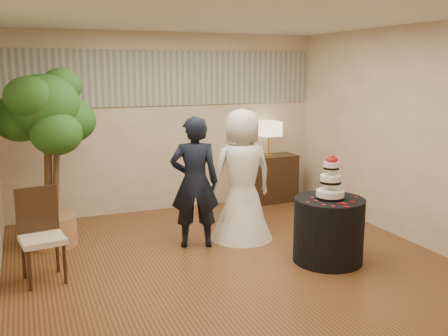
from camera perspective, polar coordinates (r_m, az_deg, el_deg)
name	(u,v)px	position (r m, az deg, el deg)	size (l,w,h in m)	color
floor	(229,262)	(6.01, 0.55, -10.64)	(5.00, 5.00, 0.00)	brown
ceiling	(229,16)	(5.60, 0.61, 16.98)	(5.00, 5.00, 0.00)	white
wall_back	(169,123)	(7.99, -6.34, 5.16)	(5.00, 0.06, 2.80)	beige
wall_front	(371,196)	(3.51, 16.47, -3.13)	(5.00, 0.06, 2.80)	beige
wall_right	(404,134)	(6.98, 19.93, 3.67)	(0.06, 5.00, 2.80)	beige
mural_border	(168,78)	(7.92, -6.42, 10.18)	(4.90, 0.02, 0.85)	#979B8B
groom	(195,182)	(6.29, -3.37, -1.65)	(0.61, 0.40, 1.68)	black
bride	(242,175)	(6.58, 2.06, -0.75)	(0.85, 0.84, 1.74)	white
cake_table	(329,230)	(6.03, 11.86, -6.96)	(0.82, 0.82, 0.76)	black
wedding_cake	(331,177)	(5.86, 12.11, -1.00)	(0.33, 0.33, 0.52)	white
console	(268,179)	(8.52, 5.05, -1.24)	(0.96, 0.43, 0.80)	#321F12
table_lamp	(269,139)	(8.40, 5.13, 3.38)	(0.33, 0.33, 0.58)	#D1C289
ficus_tree	(47,157)	(6.62, -19.53, 1.14)	(1.10, 1.10, 2.30)	#25581B
side_chair	(42,237)	(5.66, -20.07, -7.37)	(0.46, 0.48, 1.00)	#321F12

